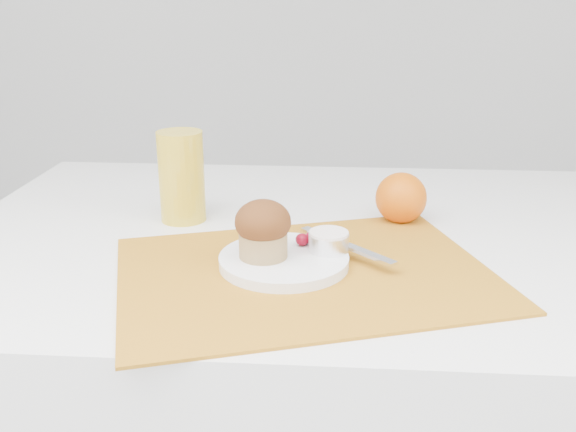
# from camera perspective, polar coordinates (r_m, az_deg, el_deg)

# --- Properties ---
(table) EXTENTS (1.20, 0.80, 0.75)m
(table) POSITION_cam_1_polar(r_m,az_deg,el_deg) (1.23, 2.54, -17.81)
(table) COLOR white
(table) RESTS_ON ground
(placemat) EXTENTS (0.59, 0.51, 0.00)m
(placemat) POSITION_cam_1_polar(r_m,az_deg,el_deg) (0.89, 1.53, -5.07)
(placemat) COLOR #B57219
(placemat) RESTS_ON table
(plate) EXTENTS (0.24, 0.24, 0.01)m
(plate) POSITION_cam_1_polar(r_m,az_deg,el_deg) (0.90, -0.37, -3.97)
(plate) COLOR white
(plate) RESTS_ON placemat
(ramekin) EXTENTS (0.07, 0.07, 0.03)m
(ramekin) POSITION_cam_1_polar(r_m,az_deg,el_deg) (0.92, 3.63, -2.34)
(ramekin) COLOR white
(ramekin) RESTS_ON plate
(cream) EXTENTS (0.07, 0.07, 0.01)m
(cream) POSITION_cam_1_polar(r_m,az_deg,el_deg) (0.91, 3.65, -1.59)
(cream) COLOR white
(cream) RESTS_ON ramekin
(raspberry_near) EXTENTS (0.02, 0.02, 0.02)m
(raspberry_near) POSITION_cam_1_polar(r_m,az_deg,el_deg) (0.94, 2.10, -1.96)
(raspberry_near) COLOR #5D0218
(raspberry_near) RESTS_ON plate
(raspberry_far) EXTENTS (0.02, 0.02, 0.02)m
(raspberry_far) POSITION_cam_1_polar(r_m,az_deg,el_deg) (0.93, 1.28, -2.10)
(raspberry_far) COLOR #5B0210
(raspberry_far) RESTS_ON plate
(butter_knife) EXTENTS (0.14, 0.14, 0.00)m
(butter_knife) POSITION_cam_1_polar(r_m,az_deg,el_deg) (0.94, 5.19, -2.59)
(butter_knife) COLOR silver
(butter_knife) RESTS_ON plate
(orange) EXTENTS (0.09, 0.09, 0.09)m
(orange) POSITION_cam_1_polar(r_m,az_deg,el_deg) (1.09, 10.01, 1.59)
(orange) COLOR #E06007
(orange) RESTS_ON table
(juice_glass) EXTENTS (0.10, 0.10, 0.15)m
(juice_glass) POSITION_cam_1_polar(r_m,az_deg,el_deg) (1.09, -9.44, 3.48)
(juice_glass) COLOR yellow
(juice_glass) RESTS_ON table
(muffin) EXTENTS (0.09, 0.09, 0.08)m
(muffin) POSITION_cam_1_polar(r_m,az_deg,el_deg) (0.88, -2.24, -1.14)
(muffin) COLOR tan
(muffin) RESTS_ON plate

